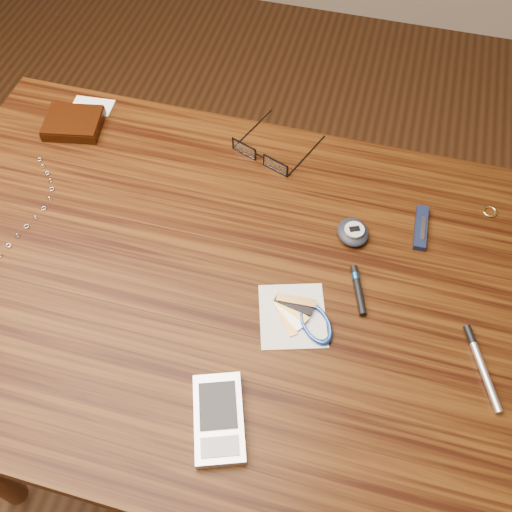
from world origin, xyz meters
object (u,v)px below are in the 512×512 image
object	(u,v)px
wallet_and_card	(74,123)
pda_phone	(219,419)
pedometer	(353,232)
silver_pen	(480,361)
notepad_keys	(304,318)
desk	(210,306)
pocket_knife	(421,228)
eyeglasses	(262,155)

from	to	relation	value
wallet_and_card	pda_phone	size ratio (longest dim) A/B	1.03
pedometer	silver_pen	distance (m)	0.27
wallet_and_card	pedometer	xyz separation A→B (m)	(0.54, -0.11, -0.00)
notepad_keys	silver_pen	world-z (taller)	notepad_keys
pedometer	pda_phone	bearing A→B (deg)	-108.96
desk	silver_pen	distance (m)	0.43
desk	pda_phone	distance (m)	0.26
notepad_keys	pocket_knife	xyz separation A→B (m)	(0.15, 0.21, 0.00)
pda_phone	wallet_and_card	bearing A→B (deg)	132.67
eyeglasses	pda_phone	xyz separation A→B (m)	(0.07, -0.47, -0.00)
eyeglasses	pedometer	xyz separation A→B (m)	(0.18, -0.12, -0.00)
wallet_and_card	eyeglasses	distance (m)	0.36
pedometer	silver_pen	xyz separation A→B (m)	(0.21, -0.17, -0.01)
wallet_and_card	pocket_knife	size ratio (longest dim) A/B	1.60
pocket_knife	silver_pen	xyz separation A→B (m)	(0.10, -0.21, -0.00)
eyeglasses	notepad_keys	world-z (taller)	eyeglasses
notepad_keys	silver_pen	xyz separation A→B (m)	(0.25, -0.00, 0.00)
notepad_keys	pocket_knife	world-z (taller)	same
silver_pen	pda_phone	bearing A→B (deg)	-151.95
pocket_knife	silver_pen	size ratio (longest dim) A/B	0.71
desk	pedometer	world-z (taller)	pedometer
wallet_and_card	pocket_knife	world-z (taller)	wallet_and_card
desk	notepad_keys	xyz separation A→B (m)	(0.16, -0.04, 0.11)
wallet_and_card	eyeglasses	bearing A→B (deg)	1.66
desk	pda_phone	xyz separation A→B (m)	(0.09, -0.21, 0.11)
notepad_keys	silver_pen	bearing A→B (deg)	-0.25
silver_pen	pedometer	bearing A→B (deg)	140.75
wallet_and_card	silver_pen	bearing A→B (deg)	-20.74
pda_phone	silver_pen	bearing A→B (deg)	28.05
pedometer	eyeglasses	bearing A→B (deg)	146.01
desk	notepad_keys	size ratio (longest dim) A/B	7.18
desk	wallet_and_card	xyz separation A→B (m)	(-0.34, 0.25, 0.11)
eyeglasses	notepad_keys	size ratio (longest dim) A/B	1.14
desk	pedometer	size ratio (longest dim) A/B	13.54
pda_phone	eyeglasses	bearing A→B (deg)	97.88
pda_phone	pocket_knife	xyz separation A→B (m)	(0.22, 0.39, -0.00)
pedometer	pocket_knife	world-z (taller)	pedometer
wallet_and_card	silver_pen	distance (m)	0.80
pedometer	silver_pen	bearing A→B (deg)	-39.25
pda_phone	desk	bearing A→B (deg)	112.27
wallet_and_card	notepad_keys	size ratio (longest dim) A/B	1.00
eyeglasses	pocket_knife	xyz separation A→B (m)	(0.29, -0.08, -0.01)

